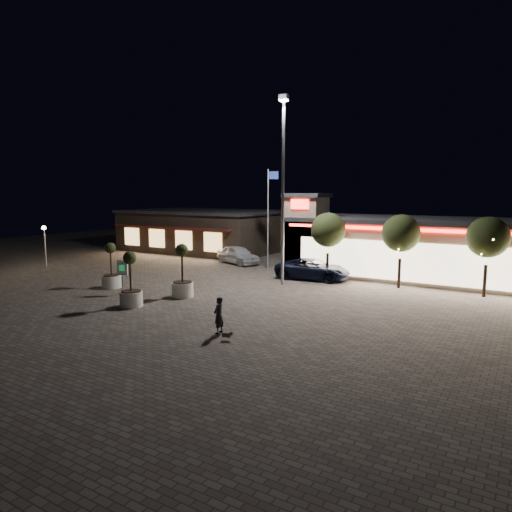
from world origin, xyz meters
The scene contains 17 objects.
ground centered at (0.00, 0.00, 0.00)m, with size 90.00×90.00×0.00m, color #6A6055.
retail_building centered at (9.51, 15.82, 2.21)m, with size 20.40×8.40×6.10m.
restaurant_building centered at (-14.00, 19.97, 2.16)m, with size 16.40×11.00×4.30m.
floodlight_pole centered at (2.00, 8.00, 7.02)m, with size 0.60×0.40×12.38m.
flagpole centered at (-1.90, 13.00, 4.74)m, with size 0.95×0.10×8.00m.
lamp_post_west centered at (-18.00, 4.00, 2.46)m, with size 0.36×0.36×3.48m.
string_tree_a centered at (4.00, 11.00, 3.56)m, with size 2.42×2.42×4.79m.
string_tree_b centered at (9.00, 11.00, 3.56)m, with size 2.42×2.42×4.79m.
string_tree_c centered at (14.00, 11.00, 3.56)m, with size 2.42×2.42×4.79m.
pickup_truck centered at (2.96, 10.80, 0.73)m, with size 2.44×5.29×1.47m, color black.
white_sedan centered at (-5.59, 14.00, 0.79)m, with size 1.87×4.64×1.58m, color silver.
pedestrian centered at (4.68, -2.96, 0.81)m, with size 0.59×0.39×1.62m, color black.
dog centered at (5.58, -3.55, 0.25)m, with size 0.47×0.27×0.25m.
planter_left centered at (-6.99, 1.26, 0.92)m, with size 1.21×1.21×2.98m.
planter_mid centered at (-2.23, -1.56, 0.94)m, with size 1.23×1.23×3.03m.
planter_right centered at (-1.34, 1.67, 0.98)m, with size 1.30×1.30×3.19m.
valet_sign centered at (-4.77, 0.20, 1.48)m, with size 0.69×0.24×2.11m.
Camera 1 is at (16.24, -18.74, 6.18)m, focal length 32.00 mm.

